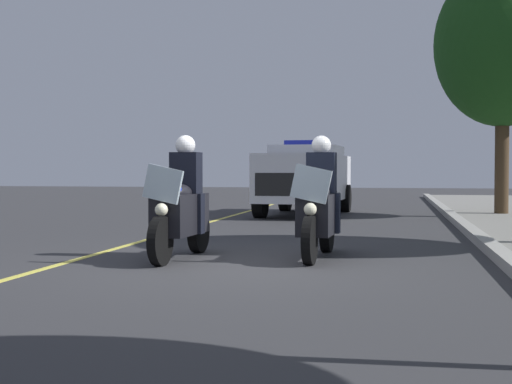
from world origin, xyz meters
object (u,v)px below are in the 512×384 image
police_motorcycle_lead_left (181,208)px  police_suv (306,176)px  police_motorcycle_lead_right (319,208)px  tree_far_back (503,45)px

police_motorcycle_lead_left → police_suv: bearing=177.1°
police_motorcycle_lead_left → police_motorcycle_lead_right: (-0.46, 1.87, 0.00)m
police_motorcycle_lead_right → police_suv: bearing=-171.8°
police_motorcycle_lead_left → tree_far_back: size_ratio=0.33×
police_suv → tree_far_back: (0.03, 5.14, 3.41)m
police_motorcycle_lead_left → police_suv: police_suv is taller
police_motorcycle_lead_left → police_suv: 9.93m
police_motorcycle_lead_right → police_suv: (-9.45, -1.37, 0.37)m
police_suv → police_motorcycle_lead_left: bearing=-2.9°
police_motorcycle_lead_right → police_suv: size_ratio=0.43×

